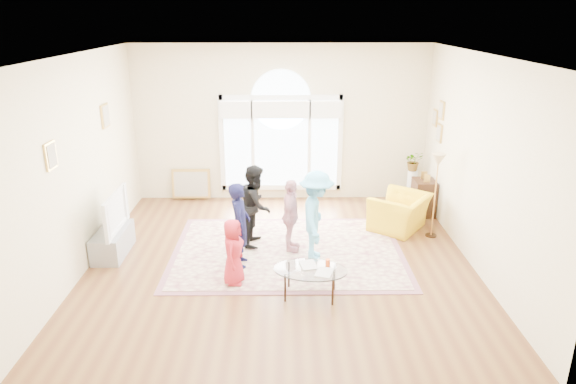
{
  "coord_description": "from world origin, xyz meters",
  "views": [
    {
      "loc": [
        0.04,
        -7.37,
        3.76
      ],
      "look_at": [
        0.12,
        0.3,
        1.07
      ],
      "focal_mm": 32.0,
      "sensor_mm": 36.0,
      "label": 1
    }
  ],
  "objects_px": {
    "area_rug": "(288,251)",
    "armchair": "(400,212)",
    "television": "(110,212)",
    "tv_console": "(113,242)",
    "coffee_table": "(310,271)"
  },
  "relations": [
    {
      "from": "area_rug",
      "to": "coffee_table",
      "type": "distance_m",
      "value": 1.5
    },
    {
      "from": "television",
      "to": "coffee_table",
      "type": "height_order",
      "value": "television"
    },
    {
      "from": "area_rug",
      "to": "tv_console",
      "type": "xyz_separation_m",
      "value": [
        -2.86,
        -0.05,
        0.2
      ]
    },
    {
      "from": "television",
      "to": "armchair",
      "type": "relative_size",
      "value": 1.1
    },
    {
      "from": "armchair",
      "to": "television",
      "type": "bearing_deg",
      "value": -42.69
    },
    {
      "from": "area_rug",
      "to": "coffee_table",
      "type": "relative_size",
      "value": 3.26
    },
    {
      "from": "area_rug",
      "to": "armchair",
      "type": "xyz_separation_m",
      "value": [
        2.05,
        0.93,
        0.32
      ]
    },
    {
      "from": "area_rug",
      "to": "television",
      "type": "height_order",
      "value": "television"
    },
    {
      "from": "television",
      "to": "coffee_table",
      "type": "relative_size",
      "value": 1.0
    },
    {
      "from": "television",
      "to": "armchair",
      "type": "height_order",
      "value": "television"
    },
    {
      "from": "armchair",
      "to": "area_rug",
      "type": "bearing_deg",
      "value": -29.49
    },
    {
      "from": "area_rug",
      "to": "armchair",
      "type": "height_order",
      "value": "armchair"
    },
    {
      "from": "television",
      "to": "area_rug",
      "type": "bearing_deg",
      "value": 0.99
    },
    {
      "from": "tv_console",
      "to": "armchair",
      "type": "xyz_separation_m",
      "value": [
        4.91,
        0.98,
        0.12
      ]
    },
    {
      "from": "television",
      "to": "armchair",
      "type": "bearing_deg",
      "value": 11.35
    }
  ]
}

